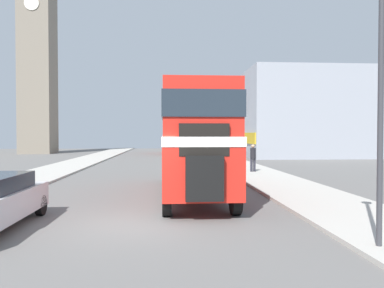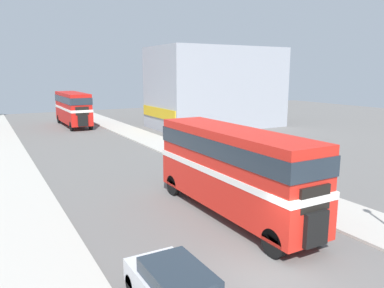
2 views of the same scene
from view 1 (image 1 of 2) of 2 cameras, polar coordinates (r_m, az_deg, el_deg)
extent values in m
plane|color=slate|center=(10.87, -9.19, -11.99)|extent=(120.00, 120.00, 0.00)
cube|color=#B7B2A8|center=(12.26, 24.68, -10.28)|extent=(3.50, 120.00, 0.12)
cube|color=red|center=(15.88, 0.00, -2.81)|extent=(2.43, 10.30, 1.63)
cube|color=white|center=(15.84, 0.00, 0.66)|extent=(2.45, 10.35, 0.30)
cube|color=red|center=(15.86, 0.00, 4.40)|extent=(2.38, 10.10, 1.77)
cube|color=#232D38|center=(15.87, 0.00, 4.72)|extent=(2.45, 10.20, 0.80)
cube|color=black|center=(10.68, 1.95, -5.29)|extent=(1.09, 0.20, 1.30)
cube|color=black|center=(10.75, 1.87, 0.64)|extent=(1.46, 0.12, 0.95)
cylinder|color=black|center=(11.72, -3.85, -8.17)|extent=(0.28, 1.13, 1.13)
cylinder|color=black|center=(11.92, 6.63, -8.02)|extent=(0.28, 1.13, 1.13)
cylinder|color=black|center=(20.03, -3.89, -4.20)|extent=(0.28, 1.13, 1.13)
cylinder|color=black|center=(20.14, 2.25, -4.16)|extent=(0.28, 1.13, 1.13)
cube|color=red|center=(50.87, -2.62, 0.08)|extent=(2.55, 9.93, 1.66)
cube|color=white|center=(50.85, -2.62, 1.19)|extent=(2.57, 9.98, 0.30)
cube|color=red|center=(50.86, -2.62, 2.38)|extent=(2.50, 9.73, 1.81)
cube|color=#232D38|center=(50.86, -2.62, 2.48)|extent=(2.57, 9.83, 0.81)
cube|color=black|center=(45.81, -2.48, -0.16)|extent=(1.15, 0.20, 1.33)
cube|color=black|center=(45.93, -2.48, 1.24)|extent=(1.53, 0.12, 0.96)
cylinder|color=black|center=(46.82, -3.89, -1.01)|extent=(0.28, 1.13, 1.13)
cylinder|color=black|center=(46.88, -1.12, -1.00)|extent=(0.28, 1.13, 1.13)
cylinder|color=black|center=(54.82, -3.90, -0.66)|extent=(0.28, 1.13, 1.13)
cylinder|color=black|center=(54.87, -1.53, -0.66)|extent=(0.28, 1.13, 1.13)
cylinder|color=black|center=(12.74, -22.04, -8.62)|extent=(0.20, 0.64, 0.64)
cylinder|color=#282833|center=(24.81, 9.05, -3.17)|extent=(0.16, 0.16, 0.86)
cylinder|color=#282833|center=(24.86, 9.49, -3.17)|extent=(0.16, 0.16, 0.86)
cylinder|color=black|center=(24.78, 9.27, -1.39)|extent=(0.36, 0.36, 0.68)
sphere|color=tan|center=(24.77, 9.28, -0.33)|extent=(0.23, 0.23, 0.23)
cylinder|color=#38383D|center=(8.98, 26.78, 3.53)|extent=(0.12, 0.12, 5.50)
cube|color=gray|center=(56.12, -22.45, 11.02)|extent=(4.20, 4.20, 24.03)
cylinder|color=silver|center=(55.98, -23.27, 19.15)|extent=(1.89, 0.10, 1.89)
cube|color=#999EA8|center=(45.18, 18.25, 4.37)|extent=(15.88, 9.30, 9.86)
cube|color=gold|center=(42.75, 8.25, 0.90)|extent=(0.12, 8.83, 1.18)
camera|label=2|loc=(10.20, -83.94, 25.35)|focal=35.00mm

